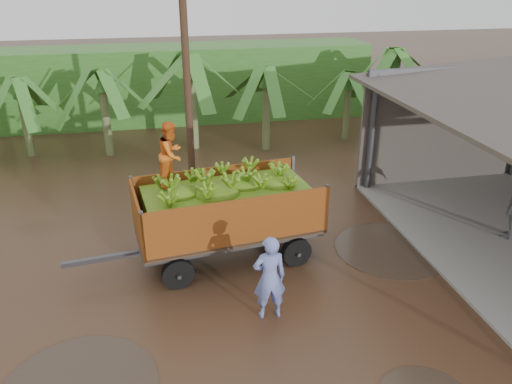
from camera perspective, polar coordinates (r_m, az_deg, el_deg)
ground at (r=11.63m, az=-1.05°, el=-12.98°), size 100.00×100.00×0.00m
hedge_north at (r=25.66m, az=-12.32°, el=11.91°), size 22.00×3.00×3.60m
banana_trailer at (r=12.78m, az=-3.42°, el=-1.92°), size 6.54×2.84×3.76m
man_blue at (r=10.81m, az=1.55°, el=-9.76°), size 0.72×0.48×1.98m
utility_pole at (r=16.22m, az=-8.00°, el=14.49°), size 1.20×0.24×8.60m
banana_plants at (r=16.45m, az=-22.19°, el=4.00°), size 24.08×20.54×4.09m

